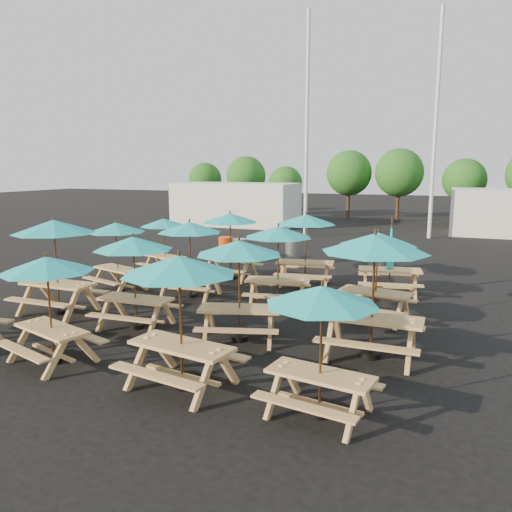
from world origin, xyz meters
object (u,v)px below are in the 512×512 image
at_px(picnic_unit_10, 278,237).
at_px(picnic_unit_7, 230,222).
at_px(picnic_unit_11, 306,224).
at_px(waste_bin_1, 240,250).
at_px(picnic_unit_6, 190,232).
at_px(picnic_unit_2, 116,232).
at_px(picnic_unit_3, 164,226).
at_px(picnic_unit_9, 239,254).
at_px(picnic_unit_14, 378,245).
at_px(picnic_unit_12, 322,304).
at_px(picnic_unit_8, 179,274).
at_px(picnic_unit_13, 375,252).
at_px(waste_bin_3, 377,258).
at_px(waste_bin_0, 226,248).
at_px(picnic_unit_1, 54,233).
at_px(picnic_unit_4, 47,271).
at_px(picnic_unit_5, 133,249).
at_px(picnic_unit_15, 390,263).
at_px(waste_bin_2, 293,253).

bearing_deg(picnic_unit_10, picnic_unit_7, 122.98).
distance_m(picnic_unit_11, waste_bin_1, 4.90).
bearing_deg(picnic_unit_6, waste_bin_1, 95.55).
xyz_separation_m(picnic_unit_2, picnic_unit_10, (5.25, 0.22, 0.08)).
relative_size(picnic_unit_3, picnic_unit_10, 0.91).
bearing_deg(picnic_unit_9, waste_bin_1, 96.56).
xyz_separation_m(picnic_unit_7, picnic_unit_14, (5.40, -2.98, -0.04)).
xyz_separation_m(picnic_unit_11, picnic_unit_12, (2.68, -8.44, -0.21)).
bearing_deg(picnic_unit_8, waste_bin_1, 117.85).
xyz_separation_m(picnic_unit_13, waste_bin_3, (-1.18, 8.97, -1.72)).
xyz_separation_m(picnic_unit_9, waste_bin_0, (-4.53, 8.94, -1.49)).
xyz_separation_m(picnic_unit_1, waste_bin_3, (7.03, 8.87, -1.69)).
distance_m(picnic_unit_4, picnic_unit_5, 2.46).
relative_size(picnic_unit_2, waste_bin_1, 2.37).
height_order(picnic_unit_11, picnic_unit_14, picnic_unit_11).
bearing_deg(picnic_unit_10, waste_bin_0, 114.10).
height_order(picnic_unit_1, picnic_unit_9, picnic_unit_1).
bearing_deg(picnic_unit_4, picnic_unit_8, 15.77).
distance_m(picnic_unit_6, picnic_unit_10, 2.74).
xyz_separation_m(picnic_unit_1, waste_bin_0, (0.78, 8.79, -1.69)).
bearing_deg(picnic_unit_3, picnic_unit_6, -31.67).
height_order(picnic_unit_1, picnic_unit_4, picnic_unit_1).
xyz_separation_m(picnic_unit_7, picnic_unit_10, (2.65, -2.60, -0.05)).
height_order(picnic_unit_7, picnic_unit_14, picnic_unit_7).
bearing_deg(picnic_unit_4, picnic_unit_5, 100.47).
bearing_deg(picnic_unit_14, picnic_unit_2, -171.12).
bearing_deg(picnic_unit_9, picnic_unit_8, -106.35).
xyz_separation_m(picnic_unit_6, waste_bin_1, (-0.86, 5.69, -1.48)).
relative_size(picnic_unit_7, picnic_unit_13, 0.91).
bearing_deg(picnic_unit_10, picnic_unit_9, -99.59).
xyz_separation_m(picnic_unit_3, picnic_unit_12, (7.90, -8.22, 0.06)).
xyz_separation_m(picnic_unit_2, waste_bin_1, (1.65, 5.83, -1.39)).
distance_m(picnic_unit_1, picnic_unit_4, 3.60).
height_order(picnic_unit_8, waste_bin_1, picnic_unit_8).
relative_size(picnic_unit_2, picnic_unit_9, 0.95).
distance_m(picnic_unit_9, waste_bin_0, 10.13).
bearing_deg(picnic_unit_3, picnic_unit_1, -75.29).
xyz_separation_m(picnic_unit_2, picnic_unit_15, (8.02, 2.65, -0.89)).
xyz_separation_m(picnic_unit_2, picnic_unit_5, (2.73, -2.94, 0.07)).
relative_size(picnic_unit_6, picnic_unit_14, 1.01).
relative_size(picnic_unit_1, picnic_unit_12, 1.20).
height_order(picnic_unit_8, waste_bin_0, picnic_unit_8).
bearing_deg(picnic_unit_5, waste_bin_3, 61.99).
bearing_deg(waste_bin_3, picnic_unit_1, -128.38).
height_order(picnic_unit_8, waste_bin_3, picnic_unit_8).
distance_m(picnic_unit_4, picnic_unit_9, 3.90).
xyz_separation_m(picnic_unit_9, picnic_unit_15, (2.61, 5.49, -1.00)).
xyz_separation_m(picnic_unit_14, waste_bin_2, (-4.18, 6.29, -1.47)).
height_order(picnic_unit_4, picnic_unit_8, picnic_unit_8).
bearing_deg(picnic_unit_11, picnic_unit_8, -97.94).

